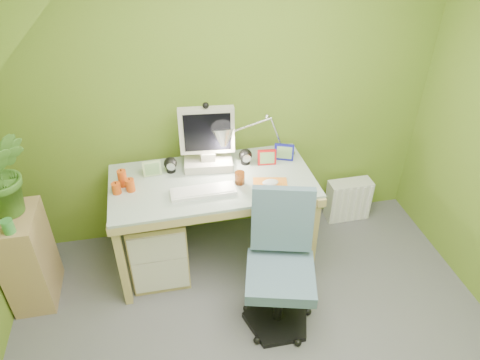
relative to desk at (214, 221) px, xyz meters
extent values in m
cube|color=olive|center=(0.16, 0.42, 0.82)|extent=(3.20, 0.01, 2.40)
cube|color=white|center=(-0.08, -0.14, 0.39)|extent=(0.43, 0.15, 0.02)
cube|color=orange|center=(0.38, -0.14, 0.38)|extent=(0.26, 0.21, 0.01)
ellipsoid|color=silver|center=(0.38, -0.14, 0.40)|extent=(0.11, 0.07, 0.04)
cylinder|color=#8F4114|center=(0.18, -0.08, 0.42)|extent=(0.08, 0.08, 0.09)
cube|color=red|center=(0.42, 0.12, 0.43)|extent=(0.13, 0.03, 0.11)
cube|color=navy|center=(0.56, 0.16, 0.44)|extent=(0.14, 0.07, 0.12)
cube|color=#A7C487|center=(-0.40, 0.14, 0.43)|extent=(0.13, 0.03, 0.11)
cube|color=tan|center=(-1.29, -0.11, -0.02)|extent=(0.27, 0.41, 0.72)
imported|color=#3D6F25|center=(-1.27, -0.06, 0.63)|extent=(0.35, 0.29, 0.58)
cylinder|color=#398A3C|center=(-1.27, -0.26, 0.39)|extent=(0.07, 0.07, 0.09)
cube|color=silver|center=(1.21, 0.28, -0.19)|extent=(0.37, 0.15, 0.37)
camera|label=1|loc=(-0.30, -2.49, 2.12)|focal=33.00mm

